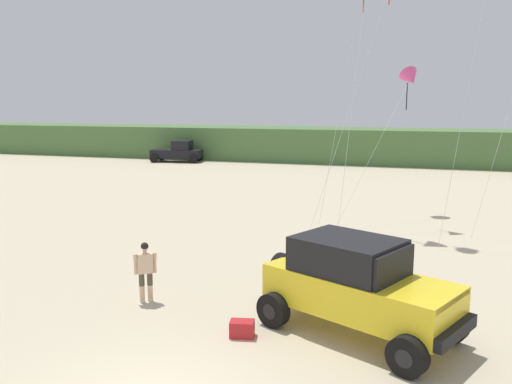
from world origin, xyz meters
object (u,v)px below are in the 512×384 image
at_px(distant_pickup, 178,152).
at_px(kite_green_box, 411,78).
at_px(cooler_box, 242,329).
at_px(jeep, 357,284).
at_px(person_watching, 145,268).

height_order(distant_pickup, kite_green_box, kite_green_box).
bearing_deg(distant_pickup, cooler_box, -62.04).
bearing_deg(distant_pickup, jeep, -58.05).
relative_size(person_watching, kite_green_box, 0.23).
bearing_deg(distant_pickup, person_watching, -65.66).
distance_m(distant_pickup, kite_green_box, 27.57).
relative_size(jeep, person_watching, 3.00).
distance_m(jeep, person_watching, 5.73).
bearing_deg(kite_green_box, person_watching, -112.71).
distance_m(person_watching, cooler_box, 3.55).
xyz_separation_m(person_watching, cooler_box, (3.22, -1.30, -0.75)).
relative_size(distant_pickup, kite_green_box, 0.67).
distance_m(jeep, distant_pickup, 38.32).
bearing_deg(distant_pickup, kite_green_box, -39.29).
height_order(cooler_box, kite_green_box, kite_green_box).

